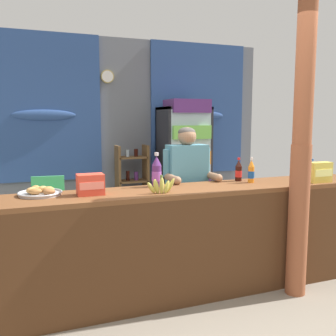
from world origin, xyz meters
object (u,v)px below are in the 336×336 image
object	(u,v)px
drink_fridge	(185,156)
soda_bottle_water	(312,170)
soda_bottle_cola	(239,171)
snack_box_crackers	(90,184)
timber_post	(301,151)
plastic_lawn_chair	(48,205)
stall_counter	(198,232)
shopkeeper	(187,181)
snack_box_instant_noodle	(320,172)
banana_bunch	(161,186)
bottle_shelf_rack	(132,183)
soda_bottle_grape_soda	(157,172)
pastry_tray	(40,192)
soda_bottle_orange_soda	(251,172)

from	to	relation	value
drink_fridge	soda_bottle_water	distance (m)	2.26
soda_bottle_cola	snack_box_crackers	bearing A→B (deg)	-173.48
timber_post	plastic_lawn_chair	bearing A→B (deg)	131.36
stall_counter	shopkeeper	world-z (taller)	shopkeeper
snack_box_instant_noodle	plastic_lawn_chair	bearing A→B (deg)	139.28
plastic_lawn_chair	banana_bunch	xyz separation A→B (m)	(0.81, -2.09, 0.56)
stall_counter	soda_bottle_cola	world-z (taller)	soda_bottle_cola
drink_fridge	plastic_lawn_chair	bearing A→B (deg)	-170.96
snack_box_crackers	banana_bunch	distance (m)	0.59
bottle_shelf_rack	plastic_lawn_chair	xyz separation A→B (m)	(-1.26, -0.47, -0.14)
soda_bottle_grape_soda	pastry_tray	distance (m)	1.03
soda_bottle_orange_soda	snack_box_instant_noodle	xyz separation A→B (m)	(0.64, -0.23, -0.01)
soda_bottle_cola	drink_fridge	bearing A→B (deg)	81.62
shopkeeper	plastic_lawn_chair	bearing A→B (deg)	131.68
banana_bunch	pastry_tray	bearing A→B (deg)	163.94
soda_bottle_grape_soda	soda_bottle_orange_soda	size ratio (longest dim) A/B	1.27
soda_bottle_water	timber_post	bearing A→B (deg)	-139.55
soda_bottle_cola	plastic_lawn_chair	bearing A→B (deg)	134.78
timber_post	bottle_shelf_rack	bearing A→B (deg)	105.81
soda_bottle_cola	snack_box_crackers	distance (m)	1.52
soda_bottle_water	stall_counter	bearing A→B (deg)	-171.81
snack_box_crackers	pastry_tray	world-z (taller)	snack_box_crackers
timber_post	shopkeeper	size ratio (longest dim) A/B	1.81
shopkeeper	soda_bottle_water	world-z (taller)	shopkeeper
timber_post	snack_box_crackers	xyz separation A→B (m)	(-1.80, 0.39, -0.25)
bottle_shelf_rack	banana_bunch	xyz separation A→B (m)	(-0.44, -2.56, 0.42)
snack_box_instant_noodle	soda_bottle_water	bearing A→B (deg)	63.37
plastic_lawn_chair	snack_box_instant_noodle	size ratio (longest dim) A/B	3.74
soda_bottle_grape_soda	soda_bottle_orange_soda	world-z (taller)	soda_bottle_grape_soda
timber_post	snack_box_crackers	world-z (taller)	timber_post
snack_box_instant_noodle	soda_bottle_cola	bearing A→B (deg)	153.59
snack_box_instant_noodle	banana_bunch	world-z (taller)	snack_box_instant_noodle
timber_post	soda_bottle_water	distance (m)	0.76
bottle_shelf_rack	pastry_tray	xyz separation A→B (m)	(-1.40, -2.29, 0.38)
soda_bottle_grape_soda	pastry_tray	size ratio (longest dim) A/B	0.90
soda_bottle_cola	snack_box_instant_noodle	bearing A→B (deg)	-26.41
pastry_tray	snack_box_crackers	bearing A→B (deg)	-18.21
shopkeeper	banana_bunch	size ratio (longest dim) A/B	5.73
timber_post	soda_bottle_grape_soda	bearing A→B (deg)	154.72
timber_post	soda_bottle_grape_soda	xyz separation A→B (m)	(-1.17, 0.55, -0.20)
shopkeeper	soda_bottle_cola	xyz separation A→B (m)	(0.44, -0.29, 0.12)
bottle_shelf_rack	soda_bottle_water	xyz separation A→B (m)	(1.34, -2.34, 0.44)
soda_bottle_orange_soda	shopkeeper	bearing A→B (deg)	140.41
plastic_lawn_chair	stall_counter	bearing A→B (deg)	-60.58
soda_bottle_cola	soda_bottle_water	xyz separation A→B (m)	(0.84, -0.10, -0.02)
drink_fridge	snack_box_instant_noodle	xyz separation A→B (m)	(0.40, -2.45, 0.05)
timber_post	snack_box_instant_noodle	bearing A→B (deg)	26.61
timber_post	soda_bottle_orange_soda	distance (m)	0.54
bottle_shelf_rack	soda_bottle_water	world-z (taller)	bottle_shelf_rack
banana_bunch	soda_bottle_grape_soda	bearing A→B (deg)	77.97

